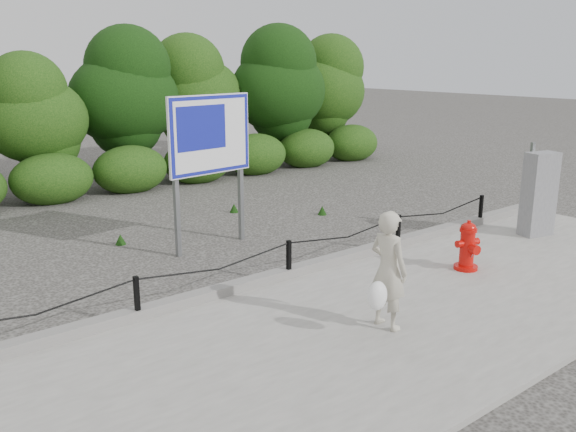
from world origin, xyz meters
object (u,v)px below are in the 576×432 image
Objects in this scene: utility_cabinet at (539,194)px; pedestrian at (388,272)px; advertising_sign at (210,142)px; fire_hydrant at (468,246)px.

pedestrian is at bearing -154.70° from utility_cabinet.
utility_cabinet is 6.22m from advertising_sign.
pedestrian is 4.53m from advertising_sign.
fire_hydrant is at bearing -157.98° from utility_cabinet.
advertising_sign is (-2.43, 3.72, 1.48)m from fire_hydrant.
advertising_sign is (-5.13, 3.35, 1.07)m from utility_cabinet.
pedestrian reaches higher than fire_hydrant.
fire_hydrant is at bearing -63.14° from advertising_sign.
advertising_sign is at bearing 137.43° from fire_hydrant.
utility_cabinet is at bearing -80.78° from pedestrian.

